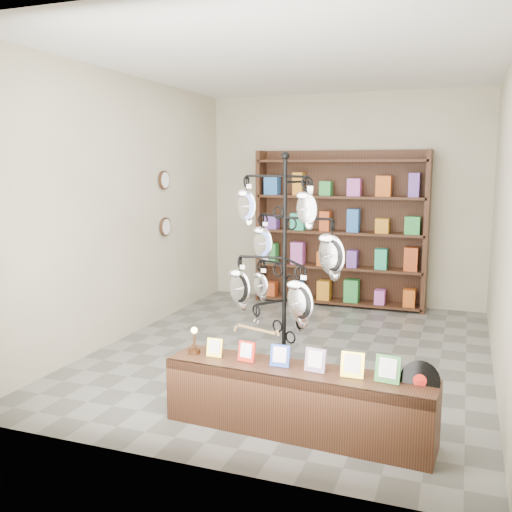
{
  "coord_description": "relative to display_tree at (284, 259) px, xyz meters",
  "views": [
    {
      "loc": [
        1.68,
        -5.66,
        1.96
      ],
      "look_at": [
        -0.05,
        -1.0,
        1.19
      ],
      "focal_mm": 40.0,
      "sensor_mm": 36.0,
      "label": 1
    }
  ],
  "objects": [
    {
      "name": "back_shelving",
      "position": [
        -0.27,
        3.47,
        -0.18
      ],
      "size": [
        2.42,
        0.36,
        2.2
      ],
      "color": "black",
      "rests_on": "ground"
    },
    {
      "name": "ground",
      "position": [
        -0.27,
        1.18,
        -1.21
      ],
      "size": [
        5.0,
        5.0,
        0.0
      ],
      "primitive_type": "plane",
      "color": "slate",
      "rests_on": "ground"
    },
    {
      "name": "front_shelf",
      "position": [
        0.3,
        -0.61,
        -0.96
      ],
      "size": [
        2.03,
        0.53,
        0.71
      ],
      "rotation": [
        0.0,
        0.0,
        -0.06
      ],
      "color": "black",
      "rests_on": "ground"
    },
    {
      "name": "display_tree",
      "position": [
        0.0,
        0.0,
        0.0
      ],
      "size": [
        1.15,
        1.15,
        2.09
      ],
      "rotation": [
        0.0,
        0.0,
        -0.42
      ],
      "color": "black",
      "rests_on": "ground"
    },
    {
      "name": "room_envelope",
      "position": [
        -0.27,
        1.18,
        0.64
      ],
      "size": [
        5.0,
        5.0,
        5.0
      ],
      "color": "beige",
      "rests_on": "ground"
    },
    {
      "name": "wall_clocks",
      "position": [
        -2.24,
        1.98,
        0.29
      ],
      "size": [
        0.03,
        0.24,
        0.84
      ],
      "color": "black",
      "rests_on": "ground"
    }
  ]
}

